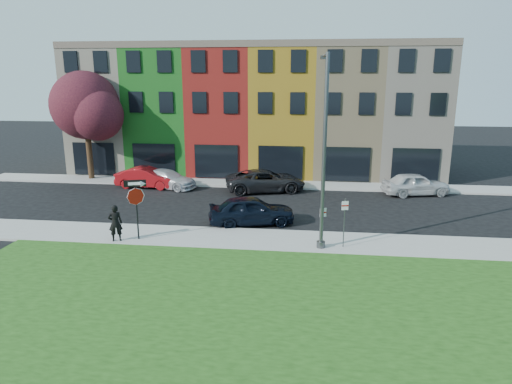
# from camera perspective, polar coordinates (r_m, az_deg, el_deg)

# --- Properties ---
(ground) EXTENTS (120.00, 120.00, 0.00)m
(ground) POSITION_cam_1_polar(r_m,az_deg,el_deg) (19.99, -0.09, -9.13)
(ground) COLOR black
(ground) RESTS_ON ground
(sidewalk_near) EXTENTS (40.00, 3.00, 0.12)m
(sidewalk_near) POSITION_cam_1_polar(r_m,az_deg,el_deg) (22.63, 5.89, -6.18)
(sidewalk_near) COLOR #989590
(sidewalk_near) RESTS_ON ground
(sidewalk_far) EXTENTS (40.00, 2.40, 0.12)m
(sidewalk_far) POSITION_cam_1_polar(r_m,az_deg,el_deg) (34.53, -2.06, 1.08)
(sidewalk_far) COLOR #989590
(sidewalk_far) RESTS_ON ground
(grass_park) EXTENTS (40.00, 16.00, 0.10)m
(grass_park) POSITION_cam_1_polar(r_m,az_deg,el_deg) (15.66, 28.93, -17.96)
(grass_park) COLOR #1D4213
(grass_park) RESTS_ON ground
(rowhouse_block) EXTENTS (30.00, 10.12, 10.00)m
(rowhouse_block) POSITION_cam_1_polar(r_m,az_deg,el_deg) (39.78, -0.02, 10.03)
(rowhouse_block) COLOR beige
(rowhouse_block) RESTS_ON ground
(stop_sign) EXTENTS (1.01, 0.37, 3.00)m
(stop_sign) POSITION_cam_1_polar(r_m,az_deg,el_deg) (22.78, -14.79, -0.64)
(stop_sign) COLOR black
(stop_sign) RESTS_ON sidewalk_near
(man) EXTENTS (0.95, 0.87, 1.81)m
(man) POSITION_cam_1_polar(r_m,az_deg,el_deg) (23.20, -17.17, -3.72)
(man) COLOR black
(man) RESTS_ON sidewalk_near
(sedan_near) EXTENTS (4.25, 5.63, 1.59)m
(sedan_near) POSITION_cam_1_polar(r_m,az_deg,el_deg) (25.03, -0.57, -2.30)
(sedan_near) COLOR black
(sedan_near) RESTS_ON ground
(parked_car_red) EXTENTS (2.11, 4.70, 1.49)m
(parked_car_red) POSITION_cam_1_polar(r_m,az_deg,el_deg) (34.26, -13.46, 1.76)
(parked_car_red) COLOR maroon
(parked_car_red) RESTS_ON ground
(parked_car_silver) EXTENTS (4.46, 5.59, 1.31)m
(parked_car_silver) POSITION_cam_1_polar(r_m,az_deg,el_deg) (33.92, -11.07, 1.62)
(parked_car_silver) COLOR silver
(parked_car_silver) RESTS_ON ground
(parked_car_dark) EXTENTS (5.53, 6.96, 1.56)m
(parked_car_dark) POSITION_cam_1_polar(r_m,az_deg,el_deg) (32.22, 1.19, 1.44)
(parked_car_dark) COLOR black
(parked_car_dark) RESTS_ON ground
(parked_car_white) EXTENTS (3.92, 5.36, 1.54)m
(parked_car_white) POSITION_cam_1_polar(r_m,az_deg,el_deg) (33.09, 19.34, 0.95)
(parked_car_white) COLOR silver
(parked_car_white) RESTS_ON ground
(street_lamp) EXTENTS (0.48, 2.58, 8.83)m
(street_lamp) POSITION_cam_1_polar(r_m,az_deg,el_deg) (20.85, 8.47, 4.81)
(street_lamp) COLOR #45484A
(street_lamp) RESTS_ON sidewalk_near
(parking_sign_a) EXTENTS (0.30, 0.16, 1.97)m
(parking_sign_a) POSITION_cam_1_polar(r_m,az_deg,el_deg) (21.49, 8.34, -3.68)
(parking_sign_a) COLOR #45484A
(parking_sign_a) RESTS_ON sidewalk_near
(parking_sign_b) EXTENTS (0.31, 0.13, 2.36)m
(parking_sign_b) POSITION_cam_1_polar(r_m,az_deg,el_deg) (21.59, 11.00, -3.13)
(parking_sign_b) COLOR #45484A
(parking_sign_b) RESTS_ON sidewalk_near
(tree_purple) EXTENTS (6.17, 5.40, 8.24)m
(tree_purple) POSITION_cam_1_polar(r_m,az_deg,el_deg) (37.57, -20.39, 9.92)
(tree_purple) COLOR black
(tree_purple) RESTS_ON sidewalk_far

